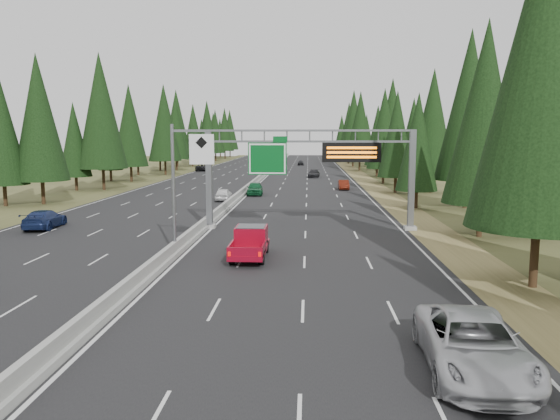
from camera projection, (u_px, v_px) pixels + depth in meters
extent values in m
cube|color=black|center=(258.00, 182.00, 88.13)|extent=(32.00, 260.00, 0.08)
cube|color=olive|center=(368.00, 183.00, 87.22)|extent=(3.60, 260.00, 0.06)
cube|color=#3C411E|center=(149.00, 182.00, 89.05)|extent=(3.60, 260.00, 0.06)
cube|color=gray|center=(258.00, 181.00, 88.11)|extent=(0.70, 260.00, 0.30)
cube|color=gray|center=(258.00, 178.00, 88.05)|extent=(0.30, 260.00, 0.60)
cube|color=slate|center=(209.00, 179.00, 43.05)|extent=(0.45, 0.45, 7.80)
cube|color=gray|center=(210.00, 226.00, 43.55)|extent=(0.90, 0.90, 0.30)
cube|color=slate|center=(412.00, 180.00, 42.24)|extent=(0.45, 0.45, 7.80)
cube|color=gray|center=(410.00, 228.00, 42.74)|extent=(0.90, 0.90, 0.30)
cube|color=slate|center=(310.00, 131.00, 42.13)|extent=(15.85, 0.35, 0.16)
cube|color=slate|center=(310.00, 141.00, 42.25)|extent=(15.85, 0.35, 0.16)
cube|color=#054C19|center=(267.00, 159.00, 42.34)|extent=(3.00, 0.10, 2.50)
cube|color=silver|center=(267.00, 159.00, 42.29)|extent=(2.85, 0.02, 2.35)
cube|color=#054C19|center=(280.00, 139.00, 42.09)|extent=(1.10, 0.10, 0.45)
cube|color=black|center=(352.00, 152.00, 41.89)|extent=(4.50, 0.40, 1.50)
cube|color=orange|center=(352.00, 148.00, 41.63)|extent=(3.80, 0.02, 0.18)
cube|color=orange|center=(352.00, 152.00, 41.68)|extent=(3.80, 0.02, 0.18)
cube|color=orange|center=(352.00, 157.00, 41.72)|extent=(3.80, 0.02, 0.18)
cylinder|color=slate|center=(174.00, 190.00, 33.16)|extent=(0.20, 0.20, 8.00)
cube|color=gray|center=(175.00, 253.00, 33.68)|extent=(0.50, 0.50, 0.20)
cube|color=slate|center=(188.00, 131.00, 32.63)|extent=(2.00, 0.15, 0.15)
cube|color=silver|center=(202.00, 149.00, 32.61)|extent=(1.50, 0.06, 1.80)
cylinder|color=black|center=(534.00, 258.00, 26.41)|extent=(0.40, 0.40, 3.00)
cone|color=black|center=(547.00, 59.00, 25.16)|extent=(6.75, 6.75, 15.76)
cylinder|color=black|center=(480.00, 220.00, 40.11)|extent=(0.40, 0.40, 2.50)
cone|color=black|center=(485.00, 112.00, 39.07)|extent=(5.64, 5.64, 13.15)
cylinder|color=black|center=(527.00, 218.00, 40.51)|extent=(0.40, 0.40, 2.59)
cone|color=black|center=(533.00, 108.00, 39.43)|extent=(5.83, 5.83, 13.59)
cylinder|color=black|center=(416.00, 200.00, 55.72)|extent=(0.40, 0.40, 1.88)
cone|color=black|center=(418.00, 142.00, 54.94)|extent=(4.24, 4.24, 9.90)
cylinder|color=black|center=(465.00, 194.00, 56.54)|extent=(0.40, 0.40, 2.90)
cone|color=black|center=(469.00, 105.00, 55.33)|extent=(6.52, 6.52, 15.22)
cylinder|color=black|center=(395.00, 185.00, 71.27)|extent=(0.40, 0.40, 2.12)
cone|color=black|center=(397.00, 134.00, 70.39)|extent=(4.77, 4.77, 11.12)
cylinder|color=black|center=(431.00, 183.00, 71.81)|extent=(0.40, 0.40, 2.58)
cone|color=black|center=(433.00, 121.00, 70.73)|extent=(5.80, 5.80, 13.53)
cylinder|color=black|center=(383.00, 176.00, 85.88)|extent=(0.40, 0.40, 2.37)
cone|color=black|center=(384.00, 128.00, 84.89)|extent=(5.34, 5.34, 12.47)
cylinder|color=black|center=(412.00, 176.00, 87.37)|extent=(0.40, 0.40, 2.16)
cone|color=black|center=(413.00, 134.00, 86.47)|extent=(4.86, 4.86, 11.33)
cylinder|color=black|center=(377.00, 171.00, 101.07)|extent=(0.40, 0.40, 2.09)
cone|color=black|center=(378.00, 135.00, 100.20)|extent=(4.70, 4.70, 10.97)
cylinder|color=black|center=(391.00, 168.00, 101.87)|extent=(0.40, 0.40, 2.89)
cone|color=black|center=(392.00, 120.00, 100.67)|extent=(6.49, 6.49, 15.15)
cylinder|color=black|center=(359.00, 164.00, 118.39)|extent=(0.40, 0.40, 2.73)
cone|color=black|center=(360.00, 125.00, 117.25)|extent=(6.14, 6.14, 14.33)
cylinder|color=black|center=(377.00, 165.00, 119.51)|extent=(0.40, 0.40, 2.23)
cone|color=black|center=(377.00, 133.00, 118.58)|extent=(5.02, 5.02, 11.71)
cylinder|color=black|center=(353.00, 161.00, 133.83)|extent=(0.40, 0.40, 2.98)
cone|color=black|center=(354.00, 122.00, 132.58)|extent=(6.71, 6.71, 15.65)
cylinder|color=black|center=(377.00, 162.00, 132.35)|extent=(0.40, 0.40, 2.32)
cone|color=black|center=(378.00, 132.00, 131.39)|extent=(5.23, 5.23, 12.19)
cylinder|color=black|center=(348.00, 159.00, 148.70)|extent=(0.40, 0.40, 2.66)
cone|color=black|center=(349.00, 128.00, 147.59)|extent=(5.98, 5.98, 13.96)
cylinder|color=black|center=(366.00, 160.00, 147.47)|extent=(0.40, 0.40, 2.14)
cone|color=black|center=(366.00, 135.00, 146.58)|extent=(4.82, 4.82, 11.24)
cylinder|color=black|center=(348.00, 158.00, 163.33)|extent=(0.40, 0.40, 2.16)
cone|color=black|center=(348.00, 135.00, 162.43)|extent=(4.86, 4.86, 11.33)
cylinder|color=black|center=(360.00, 159.00, 162.38)|extent=(0.40, 0.40, 1.77)
cone|color=black|center=(360.00, 140.00, 161.64)|extent=(3.98, 3.98, 9.28)
cylinder|color=black|center=(341.00, 155.00, 181.14)|extent=(0.40, 0.40, 2.33)
cone|color=black|center=(342.00, 133.00, 180.17)|extent=(5.24, 5.24, 12.23)
cylinder|color=black|center=(355.00, 155.00, 179.93)|extent=(0.40, 0.40, 2.55)
cone|color=black|center=(355.00, 131.00, 178.87)|extent=(5.74, 5.74, 13.40)
cylinder|color=black|center=(340.00, 155.00, 195.65)|extent=(0.40, 0.40, 1.92)
cone|color=black|center=(340.00, 138.00, 194.85)|extent=(4.31, 4.31, 10.06)
cylinder|color=black|center=(351.00, 153.00, 195.99)|extent=(0.40, 0.40, 2.81)
cone|color=black|center=(352.00, 129.00, 194.82)|extent=(6.32, 6.32, 14.75)
cylinder|color=black|center=(43.00, 192.00, 59.57)|extent=(0.40, 0.40, 2.59)
cone|color=black|center=(39.00, 117.00, 58.49)|extent=(5.83, 5.83, 13.61)
cylinder|color=black|center=(5.00, 195.00, 58.00)|extent=(0.40, 0.40, 2.28)
cone|color=black|center=(1.00, 128.00, 57.05)|extent=(5.14, 5.14, 11.98)
cylinder|color=black|center=(104.00, 179.00, 75.42)|extent=(0.40, 0.40, 2.99)
cone|color=black|center=(101.00, 111.00, 74.17)|extent=(6.73, 6.73, 15.69)
cylinder|color=black|center=(76.00, 184.00, 74.71)|extent=(0.40, 0.40, 1.92)
cone|color=black|center=(74.00, 139.00, 73.91)|extent=(4.32, 4.32, 10.09)
cylinder|color=black|center=(131.00, 174.00, 89.57)|extent=(0.40, 0.40, 2.53)
cone|color=black|center=(130.00, 125.00, 88.52)|extent=(5.69, 5.69, 13.28)
cylinder|color=black|center=(111.00, 175.00, 91.10)|extent=(0.40, 0.40, 1.83)
cone|color=black|center=(109.00, 141.00, 90.33)|extent=(4.12, 4.12, 9.62)
cylinder|color=black|center=(165.00, 168.00, 104.88)|extent=(0.40, 0.40, 2.76)
cone|color=black|center=(164.00, 122.00, 103.73)|extent=(6.21, 6.21, 14.50)
cylinder|color=black|center=(138.00, 171.00, 104.77)|extent=(0.40, 0.40, 1.76)
cone|color=black|center=(137.00, 142.00, 104.04)|extent=(3.97, 3.97, 9.26)
cylinder|color=black|center=(177.00, 165.00, 119.73)|extent=(0.40, 0.40, 2.50)
cone|color=black|center=(176.00, 129.00, 118.68)|extent=(5.63, 5.63, 13.14)
cylinder|color=black|center=(160.00, 166.00, 118.95)|extent=(0.40, 0.40, 2.04)
cone|color=black|center=(159.00, 136.00, 118.10)|extent=(4.60, 4.60, 10.73)
cylinder|color=black|center=(193.00, 163.00, 135.25)|extent=(0.40, 0.40, 1.77)
cone|color=black|center=(192.00, 140.00, 134.51)|extent=(3.99, 3.99, 9.31)
cylinder|color=black|center=(177.00, 161.00, 134.25)|extent=(0.40, 0.40, 3.00)
cone|color=black|center=(177.00, 122.00, 133.00)|extent=(6.75, 6.75, 15.75)
cylinder|color=black|center=(208.00, 158.00, 152.21)|extent=(0.40, 0.40, 2.76)
cone|color=black|center=(207.00, 127.00, 151.06)|extent=(6.22, 6.22, 14.51)
cylinder|color=black|center=(194.00, 159.00, 149.64)|extent=(0.40, 0.40, 2.59)
cone|color=black|center=(193.00, 129.00, 148.56)|extent=(5.82, 5.82, 13.59)
cylinder|color=black|center=(216.00, 157.00, 165.05)|extent=(0.40, 0.40, 2.48)
cone|color=black|center=(215.00, 131.00, 164.01)|extent=(5.58, 5.58, 13.02)
cylinder|color=black|center=(202.00, 157.00, 167.59)|extent=(0.40, 0.40, 2.05)
cone|color=black|center=(202.00, 136.00, 166.73)|extent=(4.62, 4.62, 10.78)
cylinder|color=black|center=(225.00, 155.00, 181.12)|extent=(0.40, 0.40, 2.69)
cone|color=black|center=(225.00, 129.00, 180.00)|extent=(6.05, 6.05, 14.12)
cylinder|color=black|center=(214.00, 155.00, 183.86)|extent=(0.40, 0.40, 2.46)
cone|color=black|center=(213.00, 132.00, 182.83)|extent=(5.54, 5.54, 12.92)
cylinder|color=black|center=(230.00, 153.00, 198.15)|extent=(0.40, 0.40, 2.73)
cone|color=black|center=(230.00, 130.00, 197.02)|extent=(6.14, 6.14, 14.32)
cylinder|color=black|center=(220.00, 154.00, 197.51)|extent=(0.40, 0.40, 2.23)
cone|color=black|center=(220.00, 135.00, 196.58)|extent=(5.01, 5.01, 11.69)
imported|color=#ABACB0|center=(473.00, 344.00, 16.82)|extent=(3.25, 6.52, 1.77)
cylinder|color=black|center=(232.00, 258.00, 31.12)|extent=(0.30, 0.79, 0.79)
cylinder|color=black|center=(261.00, 258.00, 31.04)|extent=(0.30, 0.79, 0.79)
cylinder|color=black|center=(239.00, 246.00, 34.36)|extent=(0.30, 0.79, 0.79)
cylinder|color=black|center=(266.00, 246.00, 34.28)|extent=(0.30, 0.79, 0.79)
cube|color=maroon|center=(250.00, 249.00, 32.73)|extent=(1.98, 5.56, 0.30)
cube|color=maroon|center=(251.00, 235.00, 33.52)|extent=(1.88, 2.18, 1.09)
cube|color=black|center=(251.00, 230.00, 33.48)|extent=(1.69, 1.88, 0.55)
cube|color=maroon|center=(231.00, 248.00, 31.26)|extent=(0.10, 2.38, 0.60)
cube|color=maroon|center=(263.00, 249.00, 31.16)|extent=(0.10, 2.38, 0.60)
cube|color=maroon|center=(245.00, 253.00, 30.03)|extent=(1.98, 0.10, 0.60)
imported|color=#13562D|center=(255.00, 188.00, 68.37)|extent=(2.20, 4.89, 1.63)
imported|color=#5B190D|center=(344.00, 185.00, 75.28)|extent=(1.41, 3.98, 1.31)
imported|color=black|center=(314.00, 174.00, 97.95)|extent=(2.30, 4.85, 1.37)
imported|color=silver|center=(280.00, 167.00, 116.84)|extent=(3.09, 6.05, 1.63)
imported|color=black|center=(301.00, 163.00, 139.65)|extent=(1.61, 3.84, 1.30)
imported|color=navy|center=(45.00, 219.00, 43.39)|extent=(2.45, 5.26, 1.49)
imported|color=white|center=(224.00, 194.00, 62.42)|extent=(1.73, 4.14, 1.40)
imported|color=black|center=(202.00, 167.00, 116.60)|extent=(2.97, 5.65, 1.52)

